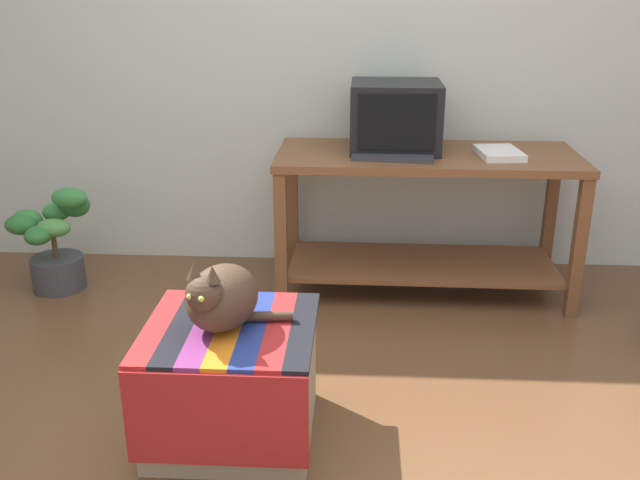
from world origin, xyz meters
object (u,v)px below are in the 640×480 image
book (499,153)px  ottoman_with_blanket (232,381)px  keyboard (393,157)px  potted_plant (53,244)px  cat (221,297)px  desk (425,197)px  tv_monitor (395,117)px

book → ottoman_with_blanket: 1.83m
keyboard → potted_plant: keyboard is taller
cat → potted_plant: 1.76m
desk → ottoman_with_blanket: (-0.80, -1.37, -0.30)m
desk → potted_plant: (-2.00, -0.11, -0.26)m
ottoman_with_blanket → desk: bearing=59.8°
book → ottoman_with_blanket: book is taller
keyboard → ottoman_with_blanket: bearing=-110.7°
book → potted_plant: book is taller
desk → ottoman_with_blanket: size_ratio=2.57×
ottoman_with_blanket → book: bearing=48.9°
ottoman_with_blanket → cat: 0.34m
keyboard → cat: 1.41m
tv_monitor → keyboard: 0.27m
tv_monitor → ottoman_with_blanket: tv_monitor is taller
desk → potted_plant: bearing=-176.4°
keyboard → book: bearing=15.9°
tv_monitor → keyboard: bearing=-93.6°
tv_monitor → potted_plant: tv_monitor is taller
tv_monitor → ottoman_with_blanket: size_ratio=0.76×
keyboard → potted_plant: size_ratio=0.70×
desk → ottoman_with_blanket: 1.61m
ottoman_with_blanket → cat: cat is taller
keyboard → book: (0.54, 0.09, 0.01)m
desk → potted_plant: 2.02m
tv_monitor → book: 0.56m
keyboard → cat: (-0.63, -1.24, -0.20)m
ottoman_with_blanket → potted_plant: potted_plant is taller
tv_monitor → book: (0.52, -0.12, -0.15)m
book → potted_plant: 2.41m
cat → potted_plant: cat is taller
keyboard → potted_plant: 1.88m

